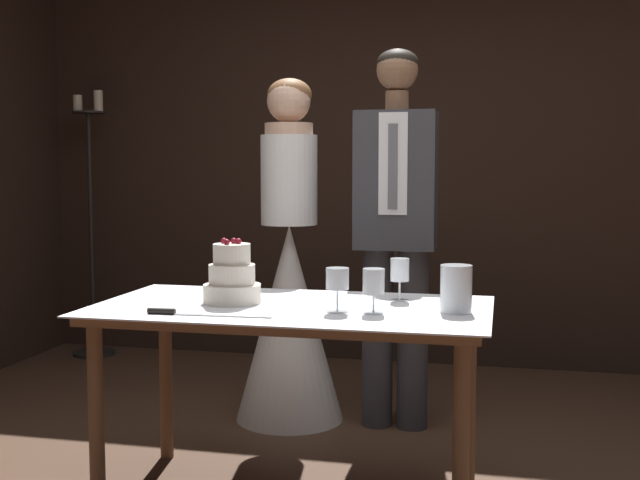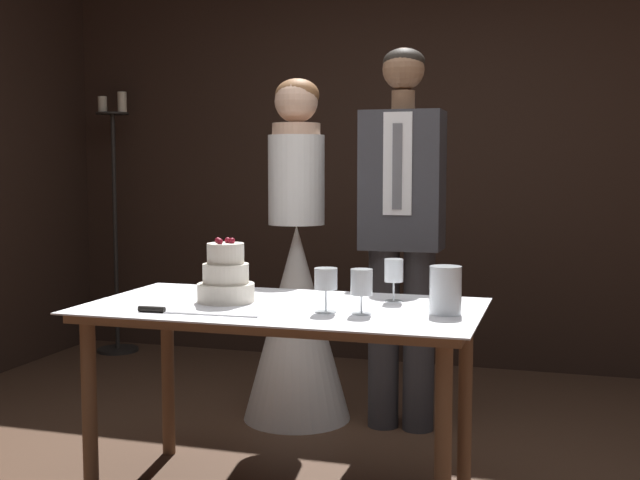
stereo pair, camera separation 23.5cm
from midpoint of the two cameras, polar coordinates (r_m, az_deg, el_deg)
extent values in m
cube|color=black|center=(5.22, 4.85, 6.60)|extent=(5.14, 0.12, 2.80)
cylinder|color=brown|center=(3.10, -17.78, -12.19)|extent=(0.06, 0.06, 0.71)
cylinder|color=brown|center=(2.70, 7.48, -14.57)|extent=(0.06, 0.06, 0.71)
cylinder|color=brown|center=(3.61, -12.77, -9.56)|extent=(0.06, 0.06, 0.71)
cylinder|color=brown|center=(3.28, 8.51, -11.00)|extent=(0.06, 0.06, 0.71)
cube|color=brown|center=(3.02, -4.26, -5.13)|extent=(1.42, 0.73, 0.03)
cube|color=white|center=(3.02, -4.27, -4.74)|extent=(1.48, 0.79, 0.01)
cylinder|color=silver|center=(3.10, -8.44, -3.80)|extent=(0.22, 0.22, 0.07)
cylinder|color=silver|center=(3.09, -8.46, -2.44)|extent=(0.18, 0.18, 0.08)
cylinder|color=silver|center=(3.08, -8.47, -1.01)|extent=(0.14, 0.14, 0.08)
sphere|color=maroon|center=(3.07, -8.01, -0.10)|extent=(0.02, 0.02, 0.02)
sphere|color=maroon|center=(3.09, -8.33, -0.07)|extent=(0.02, 0.02, 0.02)
sphere|color=maroon|center=(3.09, -9.03, -0.08)|extent=(0.02, 0.02, 0.02)
sphere|color=maroon|center=(3.04, -8.86, -0.16)|extent=(0.02, 0.02, 0.02)
cube|color=silver|center=(2.83, -9.29, -5.36)|extent=(0.35, 0.04, 0.00)
cylinder|color=black|center=(2.91, -13.50, -4.96)|extent=(0.10, 0.03, 0.02)
cylinder|color=silver|center=(2.85, 1.46, -5.22)|extent=(0.07, 0.07, 0.00)
cylinder|color=silver|center=(2.84, 1.46, -4.54)|extent=(0.01, 0.01, 0.07)
cylinder|color=silver|center=(2.83, 1.47, -2.97)|extent=(0.08, 0.08, 0.09)
cylinder|color=silver|center=(2.87, -1.11, -5.14)|extent=(0.08, 0.08, 0.00)
cylinder|color=silver|center=(2.87, -1.11, -4.31)|extent=(0.01, 0.01, 0.08)
cylinder|color=silver|center=(2.85, -1.11, -2.77)|extent=(0.08, 0.08, 0.08)
cylinder|color=silver|center=(3.12, 3.53, -4.31)|extent=(0.07, 0.07, 0.00)
cylinder|color=silver|center=(3.12, 3.53, -3.61)|extent=(0.01, 0.01, 0.07)
cylinder|color=silver|center=(3.11, 3.54, -2.13)|extent=(0.07, 0.07, 0.09)
cylinder|color=maroon|center=(3.11, 3.54, -2.62)|extent=(0.06, 0.06, 0.04)
cylinder|color=silver|center=(2.88, 7.36, -3.48)|extent=(0.11, 0.11, 0.17)
cylinder|color=beige|center=(2.88, 7.35, -4.40)|extent=(0.05, 0.05, 0.08)
sphere|color=#F9CC4C|center=(2.88, 7.36, -3.41)|extent=(0.02, 0.02, 0.02)
cone|color=white|center=(4.04, -3.86, -5.89)|extent=(0.54, 0.54, 0.98)
cylinder|color=white|center=(3.96, -3.92, 4.27)|extent=(0.28, 0.28, 0.44)
cylinder|color=#DBAD8E|center=(3.97, -3.94, 7.88)|extent=(0.24, 0.24, 0.06)
sphere|color=#DBAD8E|center=(3.98, -3.96, 9.83)|extent=(0.21, 0.21, 0.21)
ellipsoid|color=brown|center=(3.99, -3.89, 10.27)|extent=(0.22, 0.22, 0.16)
cylinder|color=#38383D|center=(3.95, 2.40, -6.94)|extent=(0.15, 0.15, 0.88)
cylinder|color=#38383D|center=(3.92, 4.89, -7.04)|extent=(0.15, 0.15, 0.88)
cube|color=#38383D|center=(3.84, 3.71, 4.25)|extent=(0.38, 0.24, 0.66)
cube|color=white|center=(3.72, 3.41, 5.43)|extent=(0.13, 0.01, 0.47)
cube|color=slate|center=(3.72, 3.39, 5.23)|extent=(0.04, 0.01, 0.39)
cylinder|color=brown|center=(3.86, 3.74, 9.83)|extent=(0.11, 0.11, 0.09)
sphere|color=brown|center=(3.87, 3.75, 11.98)|extent=(0.20, 0.20, 0.20)
ellipsoid|color=black|center=(3.89, 3.78, 12.47)|extent=(0.20, 0.20, 0.13)
cylinder|color=black|center=(5.74, -16.90, -7.71)|extent=(0.28, 0.28, 0.02)
cylinder|color=black|center=(5.62, -17.12, 0.40)|extent=(0.03, 0.03, 1.60)
cylinder|color=black|center=(5.61, -17.34, 8.66)|extent=(0.22, 0.22, 0.01)
cylinder|color=beige|center=(5.65, -18.02, 9.23)|extent=(0.06, 0.06, 0.11)
cylinder|color=beige|center=(5.58, -16.68, 9.46)|extent=(0.06, 0.06, 0.14)
camera|label=1|loc=(0.12, -91.95, -0.18)|focal=45.00mm
camera|label=2|loc=(0.12, 88.05, 0.18)|focal=45.00mm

